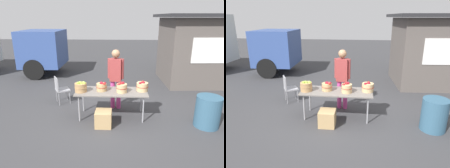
# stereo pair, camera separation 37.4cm
# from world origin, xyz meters

# --- Properties ---
(ground_plane) EXTENTS (40.00, 40.00, 0.00)m
(ground_plane) POSITION_xyz_m (0.00, 0.00, 0.00)
(ground_plane) COLOR #38383A
(market_table) EXTENTS (1.90, 0.76, 0.75)m
(market_table) POSITION_xyz_m (0.00, 0.00, 0.71)
(market_table) COLOR slate
(market_table) RESTS_ON ground
(apple_basket_green_0) EXTENTS (0.33, 0.33, 0.29)m
(apple_basket_green_0) POSITION_xyz_m (-0.81, -0.07, 0.88)
(apple_basket_green_0) COLOR #A87F51
(apple_basket_green_0) RESTS_ON market_table
(apple_basket_red_0) EXTENTS (0.29, 0.29, 0.26)m
(apple_basket_red_0) POSITION_xyz_m (-0.26, 0.02, 0.87)
(apple_basket_red_0) COLOR tan
(apple_basket_red_0) RESTS_ON market_table
(apple_basket_red_1) EXTENTS (0.29, 0.29, 0.29)m
(apple_basket_red_1) POSITION_xyz_m (0.27, -0.07, 0.88)
(apple_basket_red_1) COLOR tan
(apple_basket_red_1) RESTS_ON market_table
(apple_basket_red_2) EXTENTS (0.33, 0.33, 0.28)m
(apple_basket_red_2) POSITION_xyz_m (0.82, 0.07, 0.87)
(apple_basket_red_2) COLOR tan
(apple_basket_red_2) RESTS_ON market_table
(vendor_adult) EXTENTS (0.46, 0.27, 1.77)m
(vendor_adult) POSITION_xyz_m (0.09, 0.58, 1.04)
(vendor_adult) COLOR #CC3F8C
(vendor_adult) RESTS_ON ground
(food_kiosk) EXTENTS (3.68, 3.12, 2.74)m
(food_kiosk) POSITION_xyz_m (3.50, 3.44, 1.38)
(food_kiosk) COLOR #59514C
(food_kiosk) RESTS_ON ground
(folding_chair) EXTENTS (0.55, 0.55, 0.86)m
(folding_chair) POSITION_xyz_m (-1.65, 0.86, 0.51)
(folding_chair) COLOR #99999E
(folding_chair) RESTS_ON ground
(trash_barrel) EXTENTS (0.61, 0.61, 0.79)m
(trash_barrel) POSITION_xyz_m (2.41, -0.40, 0.40)
(trash_barrel) COLOR #335972
(trash_barrel) RESTS_ON ground
(produce_crate) EXTENTS (0.41, 0.41, 0.41)m
(produce_crate) POSITION_xyz_m (-0.18, -0.52, 0.20)
(produce_crate) COLOR tan
(produce_crate) RESTS_ON ground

